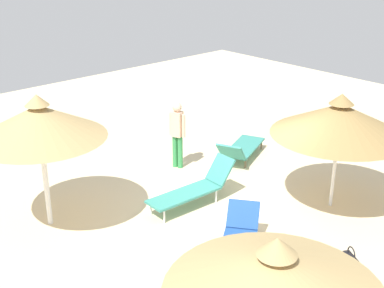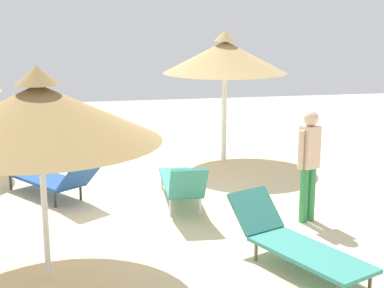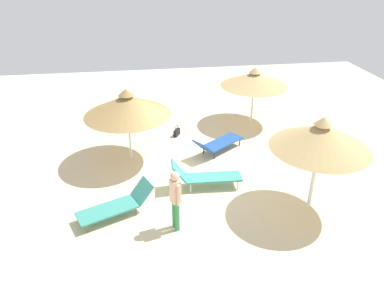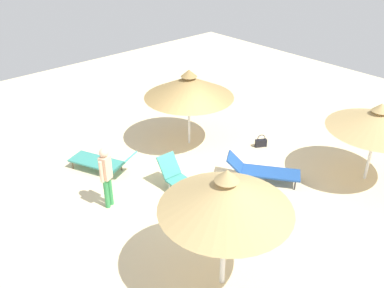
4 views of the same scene
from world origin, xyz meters
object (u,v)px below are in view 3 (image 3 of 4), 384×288
object	(u,v)px
lounge_chair_front	(204,176)
person_standing_edge	(175,197)
lounge_chair_near_right	(117,205)
lounge_chair_back	(218,143)
parasol_umbrella_far_left	(321,136)
parasol_umbrella_far_right	(254,79)
parasol_umbrella_near_left	(127,105)
handbag	(177,132)

from	to	relation	value
lounge_chair_front	person_standing_edge	distance (m)	2.12
lounge_chair_near_right	lounge_chair_back	bearing A→B (deg)	132.12
parasol_umbrella_far_left	parasol_umbrella_far_right	bearing A→B (deg)	179.57
parasol_umbrella_near_left	lounge_chair_front	bearing A→B (deg)	46.86
parasol_umbrella_far_left	lounge_chair_front	xyz separation A→B (m)	(-1.41, -2.75, -1.82)
parasol_umbrella_far_right	lounge_chair_back	bearing A→B (deg)	-39.69
parasol_umbrella_near_left	person_standing_edge	world-z (taller)	parasol_umbrella_near_left
parasol_umbrella_far_left	lounge_chair_near_right	size ratio (longest dim) A/B	1.28
parasol_umbrella_near_left	lounge_chair_near_right	world-z (taller)	parasol_umbrella_near_left
parasol_umbrella_near_left	lounge_chair_back	bearing A→B (deg)	90.98
parasol_umbrella_far_left	handbag	xyz separation A→B (m)	(-5.04, -3.18, -2.08)
person_standing_edge	handbag	bearing A→B (deg)	173.57
parasol_umbrella_near_left	parasol_umbrella_far_left	bearing A→B (deg)	54.99
parasol_umbrella_near_left	handbag	size ratio (longest dim) A/B	6.46
parasol_umbrella_near_left	handbag	distance (m)	3.01
lounge_chair_front	parasol_umbrella_far_right	bearing A→B (deg)	147.82
parasol_umbrella_far_right	handbag	distance (m)	3.75
parasol_umbrella_far_left	lounge_chair_near_right	xyz separation A→B (m)	(-0.43, -5.30, -1.89)
parasol_umbrella_far_left	parasol_umbrella_near_left	world-z (taller)	parasol_umbrella_far_left
lounge_chair_back	lounge_chair_near_right	bearing A→B (deg)	-47.88
lounge_chair_near_right	lounge_chair_back	xyz separation A→B (m)	(-3.08, 3.41, 0.02)
lounge_chair_front	handbag	world-z (taller)	lounge_chair_front
parasol_umbrella_far_left	parasol_umbrella_near_left	size ratio (longest dim) A/B	0.98
parasol_umbrella_far_left	lounge_chair_back	bearing A→B (deg)	-151.69
lounge_chair_near_right	parasol_umbrella_near_left	bearing A→B (deg)	173.23
parasol_umbrella_far_right	person_standing_edge	xyz separation A→B (m)	(6.19, -3.83, -0.90)
parasol_umbrella_far_right	person_standing_edge	bearing A→B (deg)	-31.75
lounge_chair_back	person_standing_edge	size ratio (longest dim) A/B	1.18
lounge_chair_near_right	person_standing_edge	distance (m)	1.82
lounge_chair_back	handbag	distance (m)	2.01
parasol_umbrella_far_left	person_standing_edge	distance (m)	4.00
parasol_umbrella_near_left	lounge_chair_back	xyz separation A→B (m)	(-0.05, 3.05, -1.65)
parasol_umbrella_near_left	handbag	xyz separation A→B (m)	(-1.59, 1.76, -1.86)
parasol_umbrella_far_right	parasol_umbrella_far_left	bearing A→B (deg)	-0.43
parasol_umbrella_near_left	lounge_chair_front	world-z (taller)	parasol_umbrella_near_left
handbag	parasol_umbrella_far_left	bearing A→B (deg)	32.24
parasol_umbrella_far_left	lounge_chair_back	xyz separation A→B (m)	(-3.51, -1.89, -1.87)
lounge_chair_front	parasol_umbrella_far_left	bearing A→B (deg)	62.90
person_standing_edge	handbag	xyz separation A→B (m)	(-5.40, 0.61, -0.83)
person_standing_edge	lounge_chair_front	bearing A→B (deg)	149.35
parasol_umbrella_far_left	parasol_umbrella_near_left	distance (m)	6.03
lounge_chair_front	handbag	xyz separation A→B (m)	(-3.64, -0.43, -0.26)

